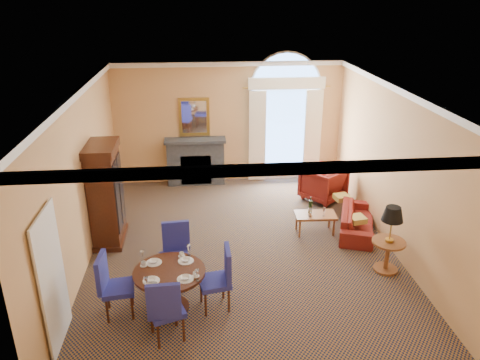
{
  "coord_description": "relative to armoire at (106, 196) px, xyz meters",
  "views": [
    {
      "loc": [
        -0.82,
        -8.23,
        4.89
      ],
      "look_at": [
        0.0,
        0.5,
        1.3
      ],
      "focal_mm": 35.0,
      "sensor_mm": 36.0,
      "label": 1
    }
  ],
  "objects": [
    {
      "name": "dining_chair_west",
      "position": [
        0.45,
        -2.49,
        -0.39
      ],
      "size": [
        0.55,
        0.55,
        1.1
      ],
      "rotation": [
        0.0,
        0.0,
        -1.44
      ],
      "color": "navy",
      "rests_on": "ground"
    },
    {
      "name": "side_table",
      "position": [
        5.32,
        -1.65,
        -0.19
      ],
      "size": [
        0.61,
        0.61,
        1.28
      ],
      "color": "brown",
      "rests_on": "ground"
    },
    {
      "name": "armchair",
      "position": [
        4.95,
        1.6,
        -0.59
      ],
      "size": [
        1.28,
        1.29,
        0.84
      ],
      "primitive_type": "imported",
      "rotation": [
        0.0,
        0.0,
        3.82
      ],
      "color": "maroon",
      "rests_on": "ground"
    },
    {
      "name": "armoire",
      "position": [
        0.0,
        0.0,
        0.0
      ],
      "size": [
        0.6,
        1.07,
        2.1
      ],
      "color": "#34160B",
      "rests_on": "ground"
    },
    {
      "name": "dining_table",
      "position": [
        1.37,
        -2.43,
        -0.47
      ],
      "size": [
        1.16,
        1.16,
        0.93
      ],
      "color": "#34160B",
      "rests_on": "ground"
    },
    {
      "name": "dining_chair_south",
      "position": [
        1.34,
        -3.21,
        -0.39
      ],
      "size": [
        0.62,
        0.62,
        1.1
      ],
      "rotation": [
        0.0,
        0.0,
        0.33
      ],
      "color": "navy",
      "rests_on": "ground"
    },
    {
      "name": "dining_chair_east",
      "position": [
        2.19,
        -2.45,
        -0.39
      ],
      "size": [
        0.56,
        0.56,
        1.1
      ],
      "rotation": [
        0.0,
        0.0,
        1.75
      ],
      "color": "navy",
      "rests_on": "ground"
    },
    {
      "name": "ground",
      "position": [
        2.72,
        -0.62,
        -1.01
      ],
      "size": [
        7.5,
        7.5,
        0.0
      ],
      "primitive_type": "plane",
      "color": "#111B37",
      "rests_on": "ground"
    },
    {
      "name": "room_envelope",
      "position": [
        2.69,
        0.05,
        1.5
      ],
      "size": [
        6.04,
        7.52,
        3.45
      ],
      "color": "tan",
      "rests_on": "ground"
    },
    {
      "name": "dining_chair_north",
      "position": [
        1.44,
        -1.55,
        -0.39
      ],
      "size": [
        0.6,
        0.6,
        1.1
      ],
      "rotation": [
        0.0,
        0.0,
        3.4
      ],
      "color": "navy",
      "rests_on": "ground"
    },
    {
      "name": "coffee_table",
      "position": [
        4.33,
        -0.09,
        -0.6
      ],
      "size": [
        0.89,
        0.52,
        0.81
      ],
      "rotation": [
        0.0,
        0.0,
        -0.05
      ],
      "color": "brown",
      "rests_on": "ground"
    },
    {
      "name": "sofa",
      "position": [
        5.27,
        -0.1,
        -0.76
      ],
      "size": [
        1.21,
        1.86,
        0.51
      ],
      "primitive_type": "imported",
      "rotation": [
        0.0,
        0.0,
        1.23
      ],
      "color": "maroon",
      "rests_on": "ground"
    }
  ]
}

